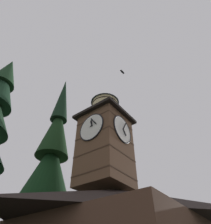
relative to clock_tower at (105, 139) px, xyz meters
name	(u,v)px	position (x,y,z in m)	size (l,w,h in m)	color
clock_tower	(105,139)	(0.00, 0.00, 0.00)	(4.11, 4.11, 9.24)	brown
pine_tree_behind	(47,182)	(0.22, -6.45, -2.20)	(6.06, 6.06, 21.58)	#473323
moon	(47,202)	(-18.50, -30.74, 4.01)	(1.86, 1.86, 1.86)	silver
flying_bird_high	(122,72)	(-1.16, 1.50, 8.69)	(0.64, 0.26, 0.14)	black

